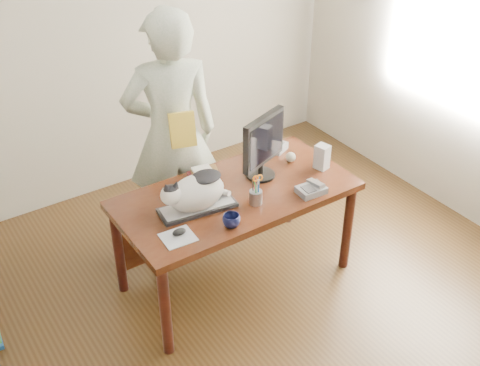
% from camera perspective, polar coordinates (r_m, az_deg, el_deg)
% --- Properties ---
extents(room, '(4.50, 4.50, 4.50)m').
position_cam_1_polar(room, '(3.28, 5.37, 2.94)').
color(room, black).
rests_on(room, ground).
extents(desk, '(1.60, 0.80, 0.75)m').
position_cam_1_polar(desk, '(4.14, -0.99, -2.06)').
color(desk, black).
rests_on(desk, ground).
extents(keyboard, '(0.52, 0.25, 0.03)m').
position_cam_1_polar(keyboard, '(3.85, -4.05, -2.30)').
color(keyboard, black).
rests_on(keyboard, desk).
extents(cat, '(0.49, 0.28, 0.28)m').
position_cam_1_polar(cat, '(3.77, -4.33, -0.82)').
color(cat, silver).
rests_on(cat, keyboard).
extents(monitor, '(0.40, 0.26, 0.46)m').
position_cam_1_polar(monitor, '(4.03, 2.24, 3.77)').
color(monitor, black).
rests_on(monitor, desk).
extents(pen_cup, '(0.10, 0.10, 0.22)m').
position_cam_1_polar(pen_cup, '(3.87, 1.51, -1.20)').
color(pen_cup, gray).
rests_on(pen_cup, desk).
extents(mousepad, '(0.20, 0.19, 0.00)m').
position_cam_1_polar(mousepad, '(3.63, -5.90, -5.14)').
color(mousepad, '#B5BAC2').
rests_on(mousepad, desk).
extents(mouse, '(0.09, 0.06, 0.04)m').
position_cam_1_polar(mouse, '(3.64, -5.79, -4.64)').
color(mouse, black).
rests_on(mouse, mousepad).
extents(coffee_mug, '(0.15, 0.15, 0.09)m').
position_cam_1_polar(coffee_mug, '(3.67, -0.82, -3.59)').
color(coffee_mug, black).
rests_on(coffee_mug, desk).
extents(phone, '(0.19, 0.16, 0.08)m').
position_cam_1_polar(phone, '(4.01, 6.81, -0.58)').
color(phone, slate).
rests_on(phone, desk).
extents(speaker, '(0.10, 0.11, 0.18)m').
position_cam_1_polar(speaker, '(4.25, 7.78, 2.47)').
color(speaker, '#A7A7AA').
rests_on(speaker, desk).
extents(baseball, '(0.07, 0.07, 0.07)m').
position_cam_1_polar(baseball, '(4.33, 4.83, 2.46)').
color(baseball, beige).
rests_on(baseball, desk).
extents(book_stack, '(0.23, 0.19, 0.07)m').
position_cam_1_polar(book_stack, '(4.14, -3.45, 0.89)').
color(book_stack, '#491318').
rests_on(book_stack, desk).
extents(calculator, '(0.21, 0.23, 0.06)m').
position_cam_1_polar(calculator, '(4.49, 3.13, 3.55)').
color(calculator, slate).
rests_on(calculator, desk).
extents(person, '(0.78, 0.62, 1.86)m').
position_cam_1_polar(person, '(4.33, -6.49, 4.55)').
color(person, silver).
rests_on(person, ground).
extents(held_book, '(0.20, 0.15, 0.25)m').
position_cam_1_polar(held_book, '(4.14, -5.47, 5.05)').
color(held_book, gold).
rests_on(held_book, person).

